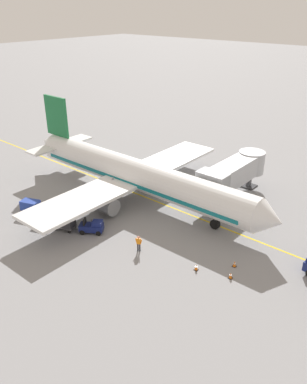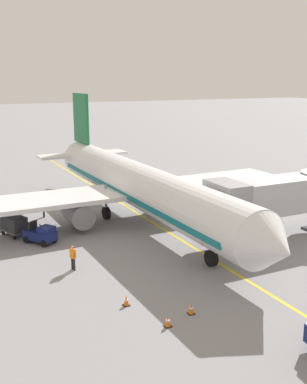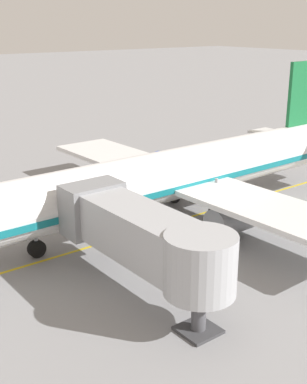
{
  "view_description": "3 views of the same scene",
  "coord_description": "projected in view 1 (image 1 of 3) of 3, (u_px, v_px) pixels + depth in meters",
  "views": [
    {
      "loc": [
        32.59,
        30.68,
        22.12
      ],
      "look_at": [
        2.99,
        5.29,
        3.08
      ],
      "focal_mm": 36.45,
      "sensor_mm": 36.0,
      "label": 1
    },
    {
      "loc": [
        17.15,
        36.52,
        12.26
      ],
      "look_at": [
        -0.18,
        1.62,
        2.69
      ],
      "focal_mm": 43.49,
      "sensor_mm": 36.0,
      "label": 2
    },
    {
      "loc": [
        -26.42,
        24.05,
        13.84
      ],
      "look_at": [
        0.31,
        3.34,
        2.55
      ],
      "focal_mm": 47.89,
      "sensor_mm": 36.0,
      "label": 3
    }
  ],
  "objects": [
    {
      "name": "safety_cone_nose_right",
      "position": [
        196.0,
        267.0,
        35.63
      ],
      "size": [
        0.36,
        0.36,
        0.59
      ],
      "color": "black",
      "rests_on": "ground"
    },
    {
      "name": "baggage_cart_front",
      "position": [
        65.0,
        222.0,
        41.74
      ],
      "size": [
        2.01,
        2.95,
        1.58
      ],
      "color": "#4C4C51",
      "rests_on": "ground"
    },
    {
      "name": "ground_plane",
      "position": [
        137.0,
        194.0,
        49.89
      ],
      "size": [
        400.0,
        400.0,
        0.0
      ],
      "primitive_type": "plane",
      "color": "gray"
    },
    {
      "name": "parked_airliner",
      "position": [
        136.0,
        175.0,
        47.49
      ],
      "size": [
        30.07,
        37.25,
        10.63
      ],
      "color": "white",
      "rests_on": "ground"
    },
    {
      "name": "ground_crew_loader",
      "position": [
        66.0,
        200.0,
        46.33
      ],
      "size": [
        0.36,
        0.71,
        1.69
      ],
      "color": "#232328",
      "rests_on": "ground"
    },
    {
      "name": "baggage_cart_third_in_train",
      "position": [
        31.0,
        206.0,
        45.01
      ],
      "size": [
        2.01,
        2.95,
        1.58
      ],
      "color": "#4C4C51",
      "rests_on": "ground"
    },
    {
      "name": "jet_bridge",
      "position": [
        234.0,
        172.0,
        47.43
      ],
      "size": [
        11.91,
        3.5,
        4.98
      ],
      "color": "#A8AAAF",
      "rests_on": "ground"
    },
    {
      "name": "gate_lead_in_line",
      "position": [
        137.0,
        194.0,
        49.88
      ],
      "size": [
        0.24,
        80.0,
        0.01
      ],
      "primitive_type": "cube",
      "color": "gold",
      "rests_on": "ground"
    },
    {
      "name": "ground_crew_wing_walker",
      "position": [
        139.0,
        243.0,
        38.07
      ],
      "size": [
        0.36,
        0.71,
        1.69
      ],
      "color": "#232328",
      "rests_on": "ground"
    },
    {
      "name": "baggage_tug_lead",
      "position": [
        92.0,
        227.0,
        41.25
      ],
      "size": [
        2.41,
        2.74,
        1.62
      ],
      "color": "navy",
      "rests_on": "ground"
    },
    {
      "name": "safety_cone_wing_tip",
      "position": [
        231.0,
        276.0,
        34.55
      ],
      "size": [
        0.36,
        0.36,
        0.59
      ],
      "color": "black",
      "rests_on": "ground"
    },
    {
      "name": "safety_cone_nose_left",
      "position": [
        235.0,
        264.0,
        36.08
      ],
      "size": [
        0.36,
        0.36,
        0.59
      ],
      "color": "black",
      "rests_on": "ground"
    },
    {
      "name": "baggage_cart_second_in_train",
      "position": [
        47.0,
        213.0,
        43.44
      ],
      "size": [
        2.01,
        2.95,
        1.58
      ],
      "color": "#4C4C51",
      "rests_on": "ground"
    }
  ]
}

